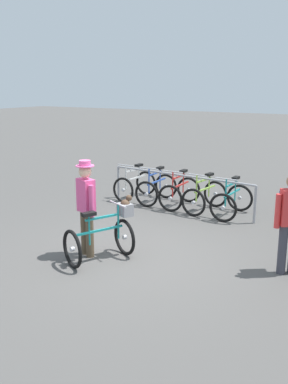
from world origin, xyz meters
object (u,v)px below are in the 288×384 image
at_px(racked_bike_blue, 157,189).
at_px(featured_bicycle, 105,233).
at_px(racked_bike_white, 135,185).
at_px(racked_bike_lime, 205,197).
at_px(racked_bike_teal, 232,201).
at_px(person_with_featured_bike, 86,204).
at_px(racked_bike_red, 180,192).

bearing_deg(racked_bike_blue, featured_bicycle, -74.18).
xyz_separation_m(racked_bike_white, featured_bicycle, (1.76, -3.82, 0.12)).
xyz_separation_m(racked_bike_lime, racked_bike_teal, (0.70, -0.06, 0.00)).
xyz_separation_m(racked_bike_white, person_with_featured_bike, (1.37, -3.83, 0.58)).
distance_m(racked_bike_white, featured_bicycle, 4.20).
bearing_deg(person_with_featured_bike, racked_bike_lime, 78.76).
height_order(racked_bike_blue, racked_bike_teal, same).
height_order(racked_bike_lime, racked_bike_teal, same).
bearing_deg(racked_bike_teal, featured_bicycle, -106.11).
distance_m(racked_bike_teal, featured_bicycle, 3.71).
bearing_deg(racked_bike_red, racked_bike_teal, -5.27).
xyz_separation_m(racked_bike_white, racked_bike_teal, (2.79, -0.26, 0.00)).
bearing_deg(racked_bike_red, racked_bike_lime, -5.27).
bearing_deg(featured_bicycle, person_with_featured_bike, -178.22).
bearing_deg(featured_bicycle, racked_bike_white, 114.76).
distance_m(racked_bike_blue, featured_bicycle, 3.90).
bearing_deg(racked_bike_blue, racked_bike_lime, -5.27).
bearing_deg(racked_bike_teal, racked_bike_red, 174.73).
relative_size(racked_bike_red, person_with_featured_bike, 0.64).
xyz_separation_m(racked_bike_teal, featured_bicycle, (-1.03, -3.56, 0.12)).
relative_size(racked_bike_white, racked_bike_teal, 1.03).
height_order(racked_bike_white, racked_bike_blue, same).
distance_m(racked_bike_red, racked_bike_lime, 0.70).
height_order(racked_bike_white, racked_bike_lime, same).
bearing_deg(racked_bike_teal, racked_bike_white, 174.73).
bearing_deg(person_with_featured_bike, racked_bike_red, 89.61).
bearing_deg(person_with_featured_bike, racked_bike_white, 109.67).
bearing_deg(racked_bike_blue, racked_bike_teal, -5.27).
relative_size(racked_bike_lime, featured_bicycle, 0.93).
distance_m(featured_bicycle, person_with_featured_bike, 0.61).
bearing_deg(racked_bike_lime, racked_bike_red, 174.73).
distance_m(racked_bike_white, racked_bike_lime, 2.10).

